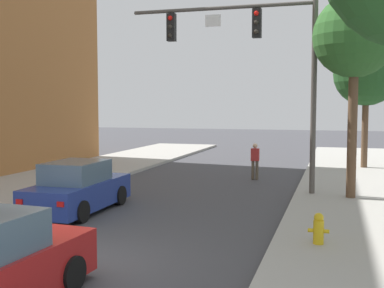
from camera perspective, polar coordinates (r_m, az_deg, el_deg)
ground_plane at (r=10.60m, az=-15.43°, el=-13.82°), size 120.00×120.00×0.00m
traffic_signal_mast at (r=18.22m, az=7.87°, el=10.93°), size 6.99×0.38×7.50m
car_lead_blue at (r=15.56m, az=-13.28°, el=-5.18°), size 1.87×4.26×1.60m
pedestrian_crossing_road at (r=21.90m, az=7.44°, el=-1.82°), size 0.36×0.22×1.64m
fire_hydrant at (r=11.59m, az=14.68°, el=-9.61°), size 0.48×0.24×0.72m
street_tree_second at (r=17.58m, az=18.61°, el=11.76°), size 2.80×2.80×6.91m
street_tree_third at (r=26.42m, az=19.85°, el=7.75°), size 3.28×3.28×6.45m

